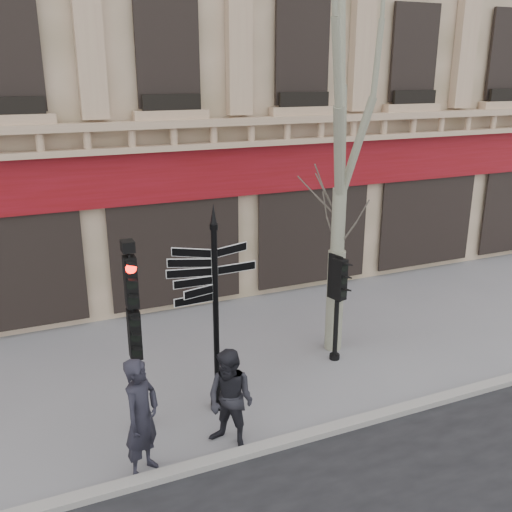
# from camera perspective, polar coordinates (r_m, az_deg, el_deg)

# --- Properties ---
(ground) EXTENTS (80.00, 80.00, 0.00)m
(ground) POSITION_cam_1_polar(r_m,az_deg,el_deg) (11.23, -0.51, -14.52)
(ground) COLOR slate
(ground) RESTS_ON ground
(kerb) EXTENTS (80.00, 0.25, 0.12)m
(kerb) POSITION_cam_1_polar(r_m,az_deg,el_deg) (10.14, 2.75, -18.12)
(kerb) COLOR gray
(kerb) RESTS_ON ground
(fingerpost) EXTENTS (1.83, 1.83, 3.92)m
(fingerpost) POSITION_cam_1_polar(r_m,az_deg,el_deg) (9.96, -4.13, -2.02)
(fingerpost) COLOR black
(fingerpost) RESTS_ON ground
(traffic_signal_main) EXTENTS (0.39, 0.29, 3.46)m
(traffic_signal_main) POSITION_cam_1_polar(r_m,az_deg,el_deg) (9.75, -12.24, -5.70)
(traffic_signal_main) COLOR black
(traffic_signal_main) RESTS_ON ground
(traffic_signal_secondary) EXTENTS (0.45, 0.37, 2.33)m
(traffic_signal_secondary) POSITION_cam_1_polar(r_m,az_deg,el_deg) (12.19, 8.17, -3.38)
(traffic_signal_secondary) COLOR black
(traffic_signal_secondary) RESTS_ON ground
(plane_tree) EXTENTS (3.39, 3.39, 9.00)m
(plane_tree) POSITION_cam_1_polar(r_m,az_deg,el_deg) (11.89, 9.00, 19.17)
(plane_tree) COLOR gray
(plane_tree) RESTS_ON ground
(pedestrian_a) EXTENTS (0.85, 0.84, 1.98)m
(pedestrian_a) POSITION_cam_1_polar(r_m,az_deg,el_deg) (9.23, -11.37, -15.57)
(pedestrian_a) COLOR black
(pedestrian_a) RESTS_ON ground
(pedestrian_b) EXTENTS (1.05, 1.09, 1.76)m
(pedestrian_b) POSITION_cam_1_polar(r_m,az_deg,el_deg) (9.68, -2.56, -14.19)
(pedestrian_b) COLOR black
(pedestrian_b) RESTS_ON ground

